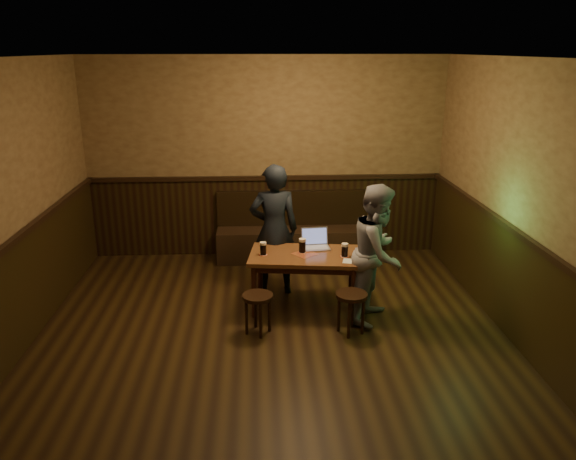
# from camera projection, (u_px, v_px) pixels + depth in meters

# --- Properties ---
(room) EXTENTS (5.04, 6.04, 2.84)m
(room) POSITION_uv_depth(u_px,v_px,m) (271.00, 235.00, 5.30)
(room) COLOR black
(room) RESTS_ON ground
(bench) EXTENTS (2.20, 0.50, 0.95)m
(bench) POSITION_uv_depth(u_px,v_px,m) (295.00, 237.00, 7.99)
(bench) COLOR black
(bench) RESTS_ON ground
(pub_table) EXTENTS (1.31, 0.85, 0.67)m
(pub_table) POSITION_uv_depth(u_px,v_px,m) (305.00, 261.00, 6.36)
(pub_table) COLOR brown
(pub_table) RESTS_ON ground
(stool_left) EXTENTS (0.39, 0.39, 0.44)m
(stool_left) POSITION_uv_depth(u_px,v_px,m) (258.00, 302.00, 5.85)
(stool_left) COLOR black
(stool_left) RESTS_ON ground
(stool_right) EXTENTS (0.42, 0.42, 0.45)m
(stool_right) POSITION_uv_depth(u_px,v_px,m) (351.00, 301.00, 5.85)
(stool_right) COLOR black
(stool_right) RESTS_ON ground
(pint_left) EXTENTS (0.10, 0.10, 0.15)m
(pint_left) POSITION_uv_depth(u_px,v_px,m) (263.00, 248.00, 6.29)
(pint_left) COLOR #AB3115
(pint_left) RESTS_ON pub_table
(pint_mid) EXTENTS (0.11, 0.11, 0.17)m
(pint_mid) POSITION_uv_depth(u_px,v_px,m) (302.00, 245.00, 6.36)
(pint_mid) COLOR #AB3115
(pint_mid) RESTS_ON pub_table
(pint_right) EXTENTS (0.10, 0.10, 0.16)m
(pint_right) POSITION_uv_depth(u_px,v_px,m) (345.00, 250.00, 6.23)
(pint_right) COLOR #AB3115
(pint_right) RESTS_ON pub_table
(laptop) EXTENTS (0.34, 0.28, 0.22)m
(laptop) POSITION_uv_depth(u_px,v_px,m) (315.00, 243.00, 6.53)
(laptop) COLOR silver
(laptop) RESTS_ON pub_table
(menu) EXTENTS (0.25, 0.20, 0.00)m
(menu) POSITION_uv_depth(u_px,v_px,m) (353.00, 261.00, 6.11)
(menu) COLOR silver
(menu) RESTS_ON pub_table
(person_suit) EXTENTS (0.61, 0.42, 1.60)m
(person_suit) POSITION_uv_depth(u_px,v_px,m) (274.00, 230.00, 6.72)
(person_suit) COLOR black
(person_suit) RESTS_ON ground
(person_grey) EXTENTS (0.86, 0.93, 1.53)m
(person_grey) POSITION_uv_depth(u_px,v_px,m) (378.00, 253.00, 6.06)
(person_grey) COLOR gray
(person_grey) RESTS_ON ground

